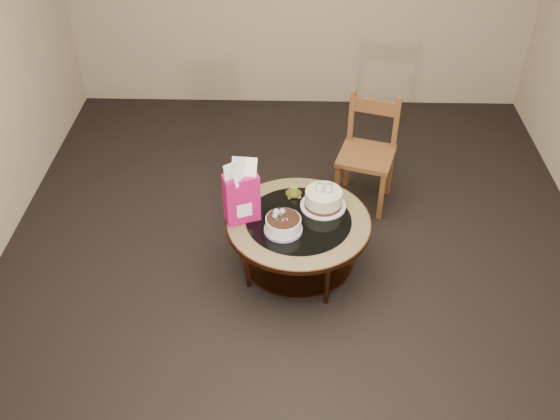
{
  "coord_description": "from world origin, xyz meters",
  "views": [
    {
      "loc": [
        -0.04,
        -3.33,
        3.24
      ],
      "look_at": [
        -0.13,
        0.02,
        0.52
      ],
      "focal_mm": 40.0,
      "sensor_mm": 36.0,
      "label": 1
    }
  ],
  "objects_px": {
    "cream_cake": "(323,199)",
    "gift_bag": "(241,192)",
    "decorated_cake": "(283,225)",
    "dining_chair": "(368,152)",
    "coffee_table": "(298,228)"
  },
  "relations": [
    {
      "from": "dining_chair",
      "to": "decorated_cake",
      "type": "bearing_deg",
      "value": -107.25
    },
    {
      "from": "cream_cake",
      "to": "dining_chair",
      "type": "distance_m",
      "value": 0.79
    },
    {
      "from": "decorated_cake",
      "to": "dining_chair",
      "type": "height_order",
      "value": "dining_chair"
    },
    {
      "from": "decorated_cake",
      "to": "coffee_table",
      "type": "bearing_deg",
      "value": 48.51
    },
    {
      "from": "coffee_table",
      "to": "dining_chair",
      "type": "height_order",
      "value": "dining_chair"
    },
    {
      "from": "coffee_table",
      "to": "dining_chair",
      "type": "bearing_deg",
      "value": 57.09
    },
    {
      "from": "cream_cake",
      "to": "dining_chair",
      "type": "relative_size",
      "value": 0.36
    },
    {
      "from": "decorated_cake",
      "to": "dining_chair",
      "type": "xyz_separation_m",
      "value": [
        0.65,
        0.97,
        -0.05
      ]
    },
    {
      "from": "gift_bag",
      "to": "decorated_cake",
      "type": "bearing_deg",
      "value": -44.12
    },
    {
      "from": "decorated_cake",
      "to": "gift_bag",
      "type": "relative_size",
      "value": 0.56
    },
    {
      "from": "coffee_table",
      "to": "gift_bag",
      "type": "relative_size",
      "value": 2.19
    },
    {
      "from": "cream_cake",
      "to": "gift_bag",
      "type": "bearing_deg",
      "value": -159.98
    },
    {
      "from": "dining_chair",
      "to": "cream_cake",
      "type": "bearing_deg",
      "value": -101.43
    },
    {
      "from": "gift_bag",
      "to": "dining_chair",
      "type": "height_order",
      "value": "gift_bag"
    },
    {
      "from": "cream_cake",
      "to": "gift_bag",
      "type": "xyz_separation_m",
      "value": [
        -0.57,
        -0.14,
        0.17
      ]
    }
  ]
}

